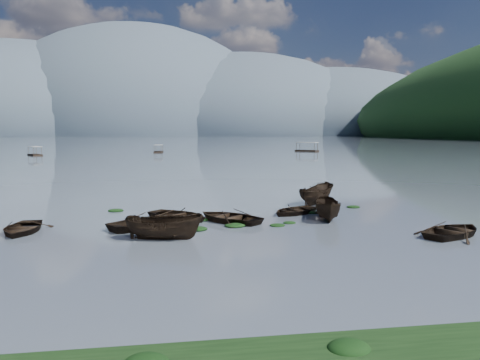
{
  "coord_description": "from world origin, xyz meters",
  "views": [
    {
      "loc": [
        -5.44,
        -22.66,
        5.58
      ],
      "look_at": [
        0.0,
        12.0,
        2.0
      ],
      "focal_mm": 35.0,
      "sensor_mm": 36.0,
      "label": 1
    }
  ],
  "objects": [
    {
      "name": "rowboat_0",
      "position": [
        -13.53,
        4.73,
        0.0
      ],
      "size": [
        2.91,
        4.07,
        0.84
      ],
      "primitive_type": "imported",
      "rotation": [
        0.0,
        0.0,
        -0.01
      ],
      "color": "black",
      "rests_on": "ground"
    },
    {
      "name": "haze_mtn_d",
      "position": [
        320.0,
        900.0,
        0.0
      ],
      "size": [
        520.0,
        520.0,
        220.0
      ],
      "primitive_type": "ellipsoid",
      "color": "#475666",
      "rests_on": "ground"
    },
    {
      "name": "rowboat_5",
      "position": [
        4.77,
        5.79,
        0.0
      ],
      "size": [
        2.54,
        4.41,
        1.6
      ],
      "primitive_type": "imported",
      "rotation": [
        0.0,
        0.0,
        -0.25
      ],
      "color": "black",
      "rests_on": "ground"
    },
    {
      "name": "weed_clump_4",
      "position": [
        4.43,
        8.21,
        0.0
      ],
      "size": [
        1.02,
        0.81,
        0.21
      ],
      "primitive_type": "ellipsoid",
      "color": "black",
      "rests_on": "ground"
    },
    {
      "name": "pontoon_right",
      "position": [
        35.44,
        110.53,
        0.0
      ],
      "size": [
        6.75,
        6.54,
        2.54
      ],
      "primitive_type": null,
      "rotation": [
        0.0,
        0.0,
        0.83
      ],
      "color": "black",
      "rests_on": "ground"
    },
    {
      "name": "ground_plane",
      "position": [
        0.0,
        0.0,
        0.0
      ],
      "size": [
        2400.0,
        2400.0,
        0.0
      ],
      "primitive_type": "plane",
      "color": "slate"
    },
    {
      "name": "weed_clump_7",
      "position": [
        8.25,
        10.02,
        0.0
      ],
      "size": [
        1.01,
        0.81,
        0.22
      ],
      "primitive_type": "ellipsoid",
      "color": "black",
      "rests_on": "ground"
    },
    {
      "name": "rowboat_7",
      "position": [
        3.17,
        8.18,
        0.0
      ],
      "size": [
        4.83,
        4.59,
        0.81
      ],
      "primitive_type": "imported",
      "rotation": [
        0.0,
        0.0,
        5.34
      ],
      "color": "black",
      "rests_on": "ground"
    },
    {
      "name": "haze_mtn_c",
      "position": [
        140.0,
        900.0,
        0.0
      ],
      "size": [
        520.0,
        520.0,
        260.0
      ],
      "primitive_type": "ellipsoid",
      "color": "#475666",
      "rests_on": "ground"
    },
    {
      "name": "haze_mtn_a",
      "position": [
        -260.0,
        900.0,
        0.0
      ],
      "size": [
        520.0,
        520.0,
        280.0
      ],
      "primitive_type": "ellipsoid",
      "color": "#475666",
      "rests_on": "ground"
    },
    {
      "name": "weed_clump_2",
      "position": [
        -1.49,
        4.39,
        0.0
      ],
      "size": [
        1.25,
        1.0,
        0.27
      ],
      "primitive_type": "ellipsoid",
      "color": "black",
      "rests_on": "ground"
    },
    {
      "name": "rowboat_8",
      "position": [
        6.07,
        12.18,
        0.0
      ],
      "size": [
        4.42,
        4.54,
        1.78
      ],
      "primitive_type": "imported",
      "rotation": [
        0.0,
        0.0,
        2.38
      ],
      "color": "black",
      "rests_on": "ground"
    },
    {
      "name": "weed_clump_3",
      "position": [
        1.98,
        4.92,
        0.0
      ],
      "size": [
        0.81,
        0.68,
        0.18
      ],
      "primitive_type": "ellipsoid",
      "color": "black",
      "rests_on": "ground"
    },
    {
      "name": "weed_clump_5",
      "position": [
        -9.08,
        11.09,
        0.0
      ],
      "size": [
        1.11,
        0.89,
        0.23
      ],
      "primitive_type": "ellipsoid",
      "color": "black",
      "rests_on": "ground"
    },
    {
      "name": "pontoon_left",
      "position": [
        -37.06,
        97.15,
        0.0
      ],
      "size": [
        4.65,
        5.91,
        2.1
      ],
      "primitive_type": null,
      "rotation": [
        0.0,
        0.0,
        0.5
      ],
      "color": "black",
      "rests_on": "ground"
    },
    {
      "name": "weed_clump_1",
      "position": [
        1.04,
        4.2,
        0.0
      ],
      "size": [
        0.94,
        0.75,
        0.21
      ],
      "primitive_type": "ellipsoid",
      "color": "black",
      "rests_on": "ground"
    },
    {
      "name": "rowboat_1",
      "position": [
        -6.49,
        5.01,
        0.0
      ],
      "size": [
        6.08,
        5.67,
        1.03
      ],
      "primitive_type": "imported",
      "rotation": [
        0.0,
        0.0,
        2.15
      ],
      "color": "black",
      "rests_on": "ground"
    },
    {
      "name": "rowboat_3",
      "position": [
        -1.62,
        6.12,
        0.0
      ],
      "size": [
        5.51,
        5.61,
        0.95
      ],
      "primitive_type": "imported",
      "rotation": [
        0.0,
        0.0,
        3.88
      ],
      "color": "black",
      "rests_on": "ground"
    },
    {
      "name": "weed_clump_0",
      "position": [
        -3.8,
        3.75,
        0.0
      ],
      "size": [
        1.24,
        1.01,
        0.27
      ],
      "primitive_type": "ellipsoid",
      "color": "black",
      "rests_on": "ground"
    },
    {
      "name": "haze_mtn_b",
      "position": [
        -60.0,
        900.0,
        0.0
      ],
      "size": [
        520.0,
        520.0,
        340.0
      ],
      "primitive_type": "ellipsoid",
      "color": "#475666",
      "rests_on": "ground"
    },
    {
      "name": "pontoon_centre",
      "position": [
        -7.72,
        109.69,
        0.0
      ],
      "size": [
        2.7,
        5.57,
        2.07
      ],
      "primitive_type": null,
      "rotation": [
        0.0,
        0.0,
        -0.09
      ],
      "color": "black",
      "rests_on": "ground"
    },
    {
      "name": "rowboat_2",
      "position": [
        -5.65,
        1.71,
        0.0
      ],
      "size": [
        4.34,
        2.39,
        1.59
      ],
      "primitive_type": "imported",
      "rotation": [
        0.0,
        0.0,
        1.36
      ],
      "color": "black",
      "rests_on": "ground"
    },
    {
      "name": "weed_clump_6",
      "position": [
        -3.42,
        6.6,
        0.0
      ],
      "size": [
        1.09,
        0.91,
        0.23
      ],
      "primitive_type": "ellipsoid",
      "color": "black",
      "rests_on": "ground"
    },
    {
      "name": "rowboat_4",
      "position": [
        9.91,
        0.17,
        0.0
      ],
      "size": [
        5.39,
        4.92,
        0.91
      ],
      "primitive_type": "imported",
      "rotation": [
        0.0,
        0.0,
        2.09
      ],
      "color": "black",
      "rests_on": "ground"
    },
    {
      "name": "rowboat_6",
      "position": [
        -4.75,
        7.21,
        0.0
      ],
      "size": [
        5.47,
        5.46,
        0.93
      ],
      "primitive_type": "imported",
      "rotation": [
        0.0,
        0.0,
        0.79
      ],
      "color": "black",
      "rests_on": "ground"
    }
  ]
}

